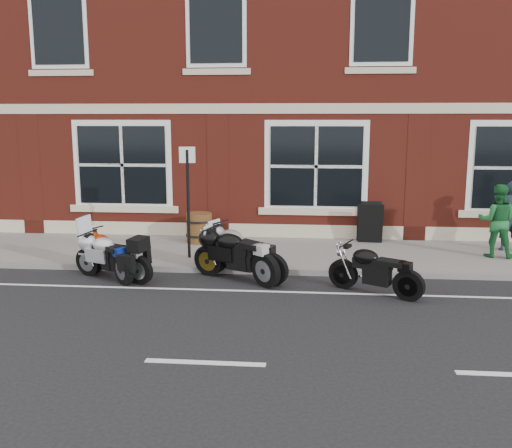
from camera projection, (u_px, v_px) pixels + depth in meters
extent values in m
plane|color=black|center=(234.00, 294.00, 10.40)|extent=(80.00, 80.00, 0.00)
cube|color=slate|center=(251.00, 253.00, 13.33)|extent=(30.00, 3.00, 0.12)
cube|color=slate|center=(243.00, 270.00, 11.78)|extent=(30.00, 0.16, 0.12)
cube|color=maroon|center=(272.00, 35.00, 19.59)|extent=(24.00, 12.00, 12.00)
cylinder|color=black|center=(89.00, 262.00, 11.59)|extent=(0.58, 0.33, 0.58)
cylinder|color=black|center=(140.00, 269.00, 10.98)|extent=(0.58, 0.33, 0.58)
cube|color=black|center=(112.00, 250.00, 11.25)|extent=(0.75, 0.48, 0.20)
ellipsoid|color=silver|center=(106.00, 244.00, 11.29)|extent=(0.59, 0.50, 0.29)
cube|color=black|center=(126.00, 248.00, 11.07)|extent=(0.55, 0.41, 0.09)
cube|color=silver|center=(88.00, 225.00, 11.44)|extent=(0.18, 0.36, 0.41)
cylinder|color=black|center=(95.00, 257.00, 11.95)|extent=(0.50, 0.50, 0.59)
cylinder|color=black|center=(125.00, 270.00, 10.95)|extent=(0.50, 0.50, 0.59)
cube|color=black|center=(108.00, 248.00, 11.42)|extent=(0.68, 0.67, 0.20)
ellipsoid|color=#BB2E08|center=(104.00, 241.00, 11.51)|extent=(0.60, 0.60, 0.29)
cube|color=black|center=(116.00, 247.00, 11.13)|extent=(0.53, 0.52, 0.09)
cylinder|color=black|center=(210.00, 260.00, 11.59)|extent=(0.64, 0.38, 0.64)
cylinder|color=black|center=(273.00, 269.00, 10.88)|extent=(0.64, 0.38, 0.64)
cube|color=black|center=(238.00, 247.00, 11.20)|extent=(0.83, 0.55, 0.22)
ellipsoid|color=black|center=(232.00, 240.00, 11.25)|extent=(0.66, 0.56, 0.32)
cube|color=black|center=(256.00, 245.00, 10.99)|extent=(0.61, 0.47, 0.10)
cylinder|color=black|center=(217.00, 256.00, 11.87)|extent=(0.58, 0.55, 0.67)
cylinder|color=black|center=(267.00, 270.00, 10.77)|extent=(0.58, 0.55, 0.67)
cube|color=black|center=(239.00, 245.00, 11.29)|extent=(0.79, 0.75, 0.23)
ellipsoid|color=#999A9E|center=(234.00, 237.00, 11.39)|extent=(0.69, 0.67, 0.33)
cube|color=black|center=(253.00, 244.00, 10.97)|extent=(0.61, 0.59, 0.10)
cylinder|color=black|center=(344.00, 273.00, 10.72)|extent=(0.54, 0.39, 0.57)
cylinder|color=black|center=(409.00, 285.00, 9.97)|extent=(0.54, 0.39, 0.57)
cube|color=black|center=(374.00, 263.00, 10.31)|extent=(0.71, 0.55, 0.19)
ellipsoid|color=black|center=(367.00, 256.00, 10.37)|extent=(0.59, 0.53, 0.28)
cube|color=black|center=(392.00, 262.00, 10.09)|extent=(0.54, 0.45, 0.09)
imported|color=#1C2732|center=(510.00, 216.00, 13.18)|extent=(0.60, 0.40, 1.64)
imported|color=#1C622C|center=(497.00, 221.00, 12.56)|extent=(0.91, 0.78, 1.62)
cylinder|color=#413011|center=(199.00, 228.00, 14.13)|extent=(0.63, 0.63, 0.74)
cylinder|color=black|center=(199.00, 235.00, 14.16)|extent=(0.66, 0.66, 0.05)
cylinder|color=black|center=(199.00, 221.00, 14.10)|extent=(0.66, 0.66, 0.05)
cylinder|color=black|center=(188.00, 204.00, 12.44)|extent=(0.06, 0.06, 2.37)
cube|color=silver|center=(187.00, 155.00, 12.24)|extent=(0.35, 0.06, 0.35)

